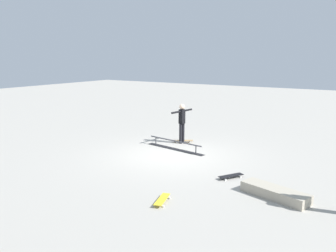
# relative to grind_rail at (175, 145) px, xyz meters

# --- Properties ---
(ground_plane) EXTENTS (60.00, 60.00, 0.00)m
(ground_plane) POSITION_rel_grind_rail_xyz_m (-0.35, 0.77, -0.15)
(ground_plane) COLOR #ADA89E
(grind_rail) EXTENTS (2.73, 0.72, 0.35)m
(grind_rail) POSITION_rel_grind_rail_xyz_m (0.00, 0.00, 0.00)
(grind_rail) COLOR black
(grind_rail) RESTS_ON ground_plane
(skate_ledge) EXTENTS (1.86, 1.03, 0.26)m
(skate_ledge) POSITION_rel_grind_rail_xyz_m (-4.65, 2.76, -0.02)
(skate_ledge) COLOR #B2A893
(skate_ledge) RESTS_ON ground_plane
(skater_main) EXTENTS (0.25, 1.31, 1.63)m
(skater_main) POSITION_rel_grind_rail_xyz_m (0.28, -1.00, 0.80)
(skater_main) COLOR black
(skater_main) RESTS_ON ground_plane
(skateboard_main) EXTENTS (0.77, 0.62, 0.09)m
(skateboard_main) POSITION_rel_grind_rail_xyz_m (0.28, -1.14, -0.08)
(skateboard_main) COLOR tan
(skateboard_main) RESTS_ON ground_plane
(loose_skateboard_yellow) EXTENTS (0.42, 0.82, 0.09)m
(loose_skateboard_yellow) POSITION_rel_grind_rail_xyz_m (-2.38, 4.54, -0.08)
(loose_skateboard_yellow) COLOR yellow
(loose_skateboard_yellow) RESTS_ON ground_plane
(loose_skateboard_black) EXTENTS (0.58, 0.79, 0.09)m
(loose_skateboard_black) POSITION_rel_grind_rail_xyz_m (-3.13, 1.97, -0.08)
(loose_skateboard_black) COLOR black
(loose_skateboard_black) RESTS_ON ground_plane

